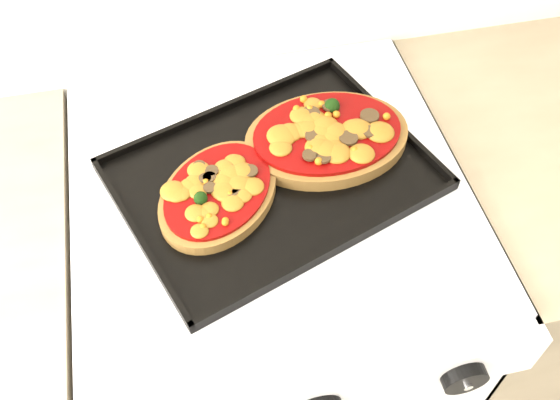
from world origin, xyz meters
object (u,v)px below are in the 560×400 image
object	(u,v)px
stove	(273,323)
pizza_right	(327,136)
baking_tray	(273,174)
pizza_left	(218,192)

from	to	relation	value
stove	pizza_right	size ratio (longest dim) A/B	3.54
baking_tray	stove	bearing A→B (deg)	-140.22
baking_tray	pizza_right	distance (m)	0.11
baking_tray	pizza_left	size ratio (longest dim) A/B	2.13
pizza_left	pizza_right	size ratio (longest dim) A/B	0.81
stove	pizza_right	world-z (taller)	pizza_right
pizza_right	baking_tray	bearing A→B (deg)	-155.50
stove	pizza_left	bearing A→B (deg)	-167.14
baking_tray	pizza_left	bearing A→B (deg)	178.45
stove	pizza_right	xyz separation A→B (m)	(0.10, 0.05, 0.48)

